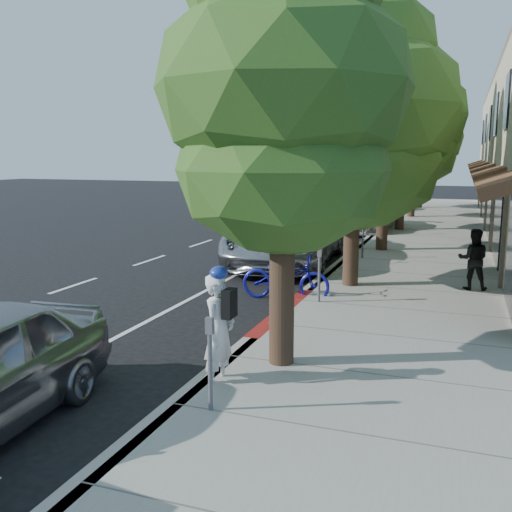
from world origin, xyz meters
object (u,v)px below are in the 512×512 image
at_px(street_tree_3, 404,118).
at_px(street_tree_5, 422,139).
at_px(dark_sedan, 293,230).
at_px(street_tree_0, 283,95).
at_px(pedestrian, 473,259).
at_px(street_tree_2, 386,120).
at_px(silver_suv, 287,236).
at_px(cyclist, 219,332).
at_px(street_tree_1, 355,113).
at_px(street_tree_4, 414,139).
at_px(dark_suv_far, 379,201).
at_px(white_pickup, 367,215).
at_px(bicycle, 286,277).

distance_m(street_tree_3, street_tree_5, 12.01).
xyz_separation_m(street_tree_5, dark_sedan, (-3.02, -19.00, -3.67)).
relative_size(street_tree_0, street_tree_3, 0.83).
distance_m(dark_sedan, pedestrian, 7.47).
bearing_deg(street_tree_2, silver_suv, -130.78).
bearing_deg(cyclist, dark_sedan, 17.02).
xyz_separation_m(street_tree_1, dark_sedan, (-3.02, 5.00, -3.64)).
bearing_deg(cyclist, street_tree_4, 4.36).
xyz_separation_m(street_tree_5, cyclist, (-0.65, -31.00, -3.64)).
bearing_deg(street_tree_4, cyclist, -91.49).
relative_size(dark_suv_far, pedestrian, 2.79).
bearing_deg(street_tree_1, white_pickup, 96.93).
bearing_deg(street_tree_0, street_tree_2, 90.00).
bearing_deg(street_tree_5, pedestrian, -82.80).
bearing_deg(street_tree_5, street_tree_2, -90.00).
bearing_deg(street_tree_3, street_tree_5, 90.00).
xyz_separation_m(street_tree_2, street_tree_4, (-0.00, 12.00, -0.33)).
distance_m(dark_sedan, dark_suv_far, 16.26).
distance_m(street_tree_4, bicycle, 19.90).
distance_m(street_tree_0, street_tree_5, 30.00).
bearing_deg(street_tree_4, dark_suv_far, 123.79).
height_order(bicycle, dark_suv_far, dark_suv_far).
distance_m(street_tree_3, pedestrian, 12.56).
bearing_deg(white_pickup, street_tree_3, -0.90).
height_order(street_tree_3, pedestrian, street_tree_3).
height_order(bicycle, pedestrian, pedestrian).
bearing_deg(cyclist, white_pickup, 8.30).
distance_m(street_tree_4, dark_sedan, 13.79).
height_order(street_tree_3, street_tree_4, street_tree_3).
xyz_separation_m(silver_suv, pedestrian, (5.59, -2.43, 0.00)).
relative_size(street_tree_2, street_tree_3, 0.90).
height_order(street_tree_4, street_tree_5, street_tree_5).
xyz_separation_m(cyclist, pedestrian, (3.62, 7.53, 0.03)).
distance_m(street_tree_0, street_tree_3, 18.01).
relative_size(street_tree_0, bicycle, 3.23).
bearing_deg(street_tree_5, bicycle, -92.92).
distance_m(street_tree_1, street_tree_4, 18.00).
distance_m(bicycle, dark_sedan, 6.72).
bearing_deg(white_pickup, cyclist, -86.82).
distance_m(street_tree_0, pedestrian, 7.95).
bearing_deg(bicycle, street_tree_3, -10.80).
bearing_deg(street_tree_5, dark_sedan, -99.03).
bearing_deg(dark_suv_far, pedestrian, -68.44).
bearing_deg(street_tree_5, dark_suv_far, -128.12).
xyz_separation_m(cyclist, dark_sedan, (-2.37, 12.00, -0.03)).
bearing_deg(white_pickup, street_tree_4, 76.92).
bearing_deg(dark_sedan, bicycle, -68.90).
height_order(street_tree_0, dark_suv_far, street_tree_0).
relative_size(street_tree_0, white_pickup, 1.32).
height_order(street_tree_5, dark_suv_far, street_tree_5).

